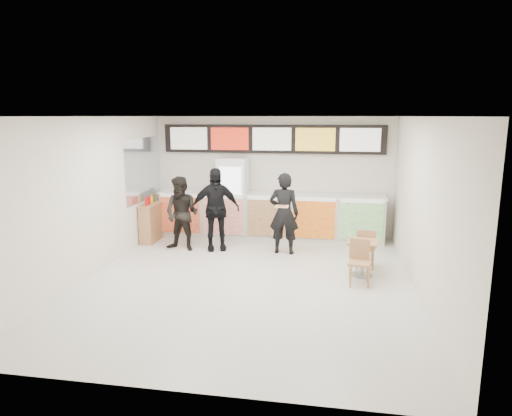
% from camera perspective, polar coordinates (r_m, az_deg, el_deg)
% --- Properties ---
extents(floor, '(7.00, 7.00, 0.00)m').
position_cam_1_polar(floor, '(8.54, -1.17, -9.19)').
color(floor, beige).
rests_on(floor, ground).
extents(ceiling, '(7.00, 7.00, 0.00)m').
position_cam_1_polar(ceiling, '(7.99, -1.26, 11.38)').
color(ceiling, white).
rests_on(ceiling, wall_back).
extents(wall_back, '(6.00, 0.00, 6.00)m').
position_cam_1_polar(wall_back, '(11.55, 2.05, 3.92)').
color(wall_back, silver).
rests_on(wall_back, floor).
extents(wall_left, '(0.00, 7.00, 7.00)m').
position_cam_1_polar(wall_left, '(9.18, -19.95, 1.29)').
color(wall_left, silver).
rests_on(wall_left, floor).
extents(wall_right, '(0.00, 7.00, 7.00)m').
position_cam_1_polar(wall_right, '(8.13, 20.03, 0.05)').
color(wall_right, silver).
rests_on(wall_right, floor).
extents(service_counter, '(5.56, 0.77, 1.14)m').
position_cam_1_polar(service_counter, '(11.31, 1.74, -1.01)').
color(service_counter, silver).
rests_on(service_counter, floor).
extents(menu_board, '(5.50, 0.14, 0.70)m').
position_cam_1_polar(menu_board, '(11.38, 2.03, 8.61)').
color(menu_board, black).
rests_on(menu_board, wall_back).
extents(drinks_fridge, '(0.70, 0.67, 2.00)m').
position_cam_1_polar(drinks_fridge, '(11.41, -2.89, 1.28)').
color(drinks_fridge, white).
rests_on(drinks_fridge, floor).
extents(mirror_panel, '(0.01, 2.00, 1.50)m').
position_cam_1_polar(mirror_panel, '(11.31, -13.91, 4.71)').
color(mirror_panel, '#B2B7BF').
rests_on(mirror_panel, wall_left).
extents(customer_main, '(0.67, 0.45, 1.81)m').
position_cam_1_polar(customer_main, '(10.04, 3.51, -0.69)').
color(customer_main, black).
rests_on(customer_main, floor).
extents(customer_left, '(0.91, 0.77, 1.69)m').
position_cam_1_polar(customer_left, '(10.41, -9.26, -0.73)').
color(customer_left, black).
rests_on(customer_left, floor).
extents(customer_mid, '(1.19, 0.78, 1.88)m').
position_cam_1_polar(customer_mid, '(10.34, -5.13, -0.15)').
color(customer_mid, black).
rests_on(customer_mid, floor).
extents(pizza_slice, '(0.36, 0.36, 0.02)m').
position_cam_1_polar(pizza_slice, '(9.55, 3.24, 0.24)').
color(pizza_slice, beige).
rests_on(pizza_slice, customer_main).
extents(cafe_table, '(0.63, 1.44, 0.82)m').
position_cam_1_polar(cafe_table, '(8.92, 13.18, -5.35)').
color(cafe_table, tan).
rests_on(cafe_table, floor).
extents(condiment_ledge, '(0.33, 0.83, 1.10)m').
position_cam_1_polar(condiment_ledge, '(11.37, -13.01, -1.75)').
color(condiment_ledge, tan).
rests_on(condiment_ledge, floor).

